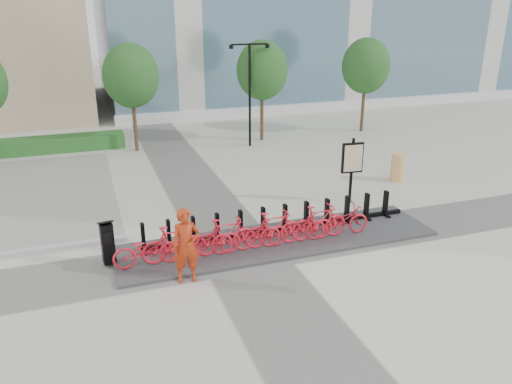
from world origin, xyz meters
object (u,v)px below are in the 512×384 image
object	(u,v)px
bike_0	(147,249)
worker_red	(186,246)
kiosk	(108,242)
construction_barrel	(398,167)
map_sign	(352,161)

from	to	relation	value
bike_0	worker_red	distance (m)	1.37
kiosk	construction_barrel	world-z (taller)	kiosk
bike_0	map_sign	xyz separation A→B (m)	(7.49, 2.47, 1.00)
worker_red	construction_barrel	world-z (taller)	worker_red
bike_0	map_sign	distance (m)	7.95
map_sign	kiosk	bearing A→B (deg)	-161.17
worker_red	map_sign	world-z (taller)	map_sign
worker_red	map_sign	xyz separation A→B (m)	(6.63, 3.45, 0.58)
bike_0	construction_barrel	distance (m)	11.23
construction_barrel	map_sign	world-z (taller)	map_sign
worker_red	construction_barrel	size ratio (longest dim) A/B	1.78
kiosk	bike_0	bearing A→B (deg)	-36.09
map_sign	worker_red	bearing A→B (deg)	-146.73
construction_barrel	bike_0	bearing A→B (deg)	-159.24
construction_barrel	map_sign	bearing A→B (deg)	-153.43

